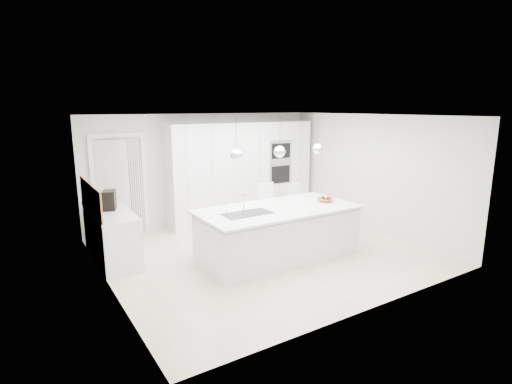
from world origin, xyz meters
TOP-DOWN VIEW (x-y plane):
  - floor at (0.00, 0.00)m, footprint 5.50×5.50m
  - wall_back at (0.00, 2.50)m, footprint 5.50×0.00m
  - wall_left at (-2.75, 0.00)m, footprint 0.00×5.00m
  - ceiling at (0.00, 0.00)m, footprint 5.50×5.50m
  - tall_cabinets at (0.80, 2.20)m, footprint 3.60×0.60m
  - oven_stack at (1.70, 1.89)m, footprint 0.62×0.04m
  - doorway_frame at (-1.95, 2.47)m, footprint 1.11×0.08m
  - hallway_door at (-2.20, 2.42)m, footprint 0.76×0.38m
  - radiator at (-1.63, 2.46)m, footprint 0.32×0.04m
  - left_base_cabinets at (-2.45, 1.20)m, footprint 0.60×1.80m
  - left_worktop at (-2.45, 1.20)m, footprint 0.62×1.82m
  - oak_backsplash at (-2.74, 1.20)m, footprint 0.02×1.80m
  - island_base at (0.10, -0.30)m, footprint 2.80×1.20m
  - island_worktop at (0.10, -0.25)m, footprint 2.84×1.40m
  - island_sink at (-0.55, -0.30)m, footprint 0.84×0.44m
  - island_tap at (-0.50, -0.10)m, footprint 0.02×0.02m
  - pendant_left at (-0.75, -0.30)m, footprint 0.20×0.20m
  - pendant_mid at (0.10, -0.30)m, footprint 0.20×0.20m
  - pendant_right at (0.95, -0.30)m, footprint 0.20×0.20m
  - fruit_bowl at (1.14, -0.34)m, footprint 0.38×0.38m
  - espresso_machine at (-2.43, 1.21)m, footprint 0.29×0.36m
  - bar_stool_left at (0.54, 0.66)m, footprint 0.42×0.55m
  - bar_stool_right at (1.30, 0.69)m, footprint 0.38×0.50m
  - apple_a at (1.15, -0.41)m, footprint 0.08×0.08m
  - apple_b at (1.15, -0.29)m, footprint 0.08×0.08m
  - banana_bunch at (1.16, -0.36)m, footprint 0.21×0.16m

SIDE VIEW (x-z plane):
  - floor at x=0.00m, z-range 0.00..0.00m
  - left_base_cabinets at x=-2.45m, z-range 0.00..0.86m
  - island_base at x=0.10m, z-range 0.00..0.86m
  - bar_stool_right at x=1.30m, z-range 0.00..1.03m
  - bar_stool_left at x=0.54m, z-range 0.00..1.13m
  - island_sink at x=-0.55m, z-range 0.73..0.91m
  - radiator at x=-1.63m, z-range 0.15..1.55m
  - left_worktop at x=-2.45m, z-range 0.86..0.90m
  - island_worktop at x=0.10m, z-range 0.86..0.90m
  - fruit_bowl at x=1.14m, z-range 0.90..0.97m
  - apple_b at x=1.15m, z-range 0.93..1.01m
  - apple_a at x=1.15m, z-range 0.93..1.01m
  - hallway_door at x=-2.20m, z-range 0.00..2.00m
  - banana_bunch at x=1.16m, z-range 0.91..1.10m
  - doorway_frame at x=-1.95m, z-range -0.04..2.09m
  - island_tap at x=-0.50m, z-range 0.90..1.20m
  - espresso_machine at x=-2.43m, z-range 0.90..1.24m
  - tall_cabinets at x=0.80m, z-range 0.00..2.30m
  - oak_backsplash at x=-2.74m, z-range 0.90..1.40m
  - wall_back at x=0.00m, z-range -1.50..4.00m
  - wall_left at x=-2.75m, z-range -1.25..3.75m
  - oven_stack at x=1.70m, z-range 0.83..1.88m
  - pendant_left at x=-0.75m, z-range 1.80..2.00m
  - pendant_mid at x=0.10m, z-range 1.80..2.00m
  - pendant_right at x=0.95m, z-range 1.80..2.00m
  - ceiling at x=0.00m, z-range 2.50..2.50m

